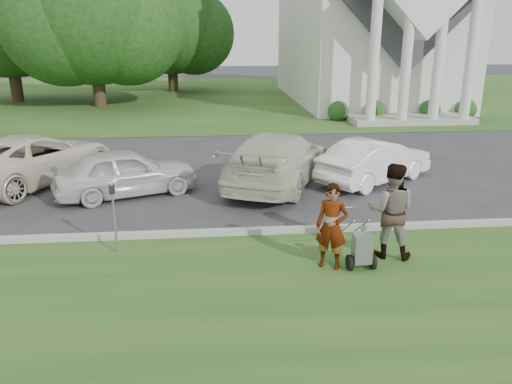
{
  "coord_description": "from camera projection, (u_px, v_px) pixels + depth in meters",
  "views": [
    {
      "loc": [
        -1.23,
        -10.0,
        4.43
      ],
      "look_at": [
        -0.3,
        0.0,
        1.2
      ],
      "focal_mm": 35.0,
      "sensor_mm": 36.0,
      "label": 1
    }
  ],
  "objects": [
    {
      "name": "person_right",
      "position": [
        391.0,
        211.0,
        10.04
      ],
      "size": [
        1.15,
        1.02,
        1.97
      ],
      "primitive_type": "imported",
      "rotation": [
        0.0,
        0.0,
        2.8
      ],
      "color": "#999999",
      "rests_on": "ground"
    },
    {
      "name": "tree_back",
      "position": [
        170.0,
        28.0,
        37.57
      ],
      "size": [
        9.61,
        7.6,
        8.89
      ],
      "color": "#332316",
      "rests_on": "ground"
    },
    {
      "name": "church",
      "position": [
        367.0,
        7.0,
        31.83
      ],
      "size": [
        9.19,
        19.0,
        24.1
      ],
      "color": "white",
      "rests_on": "ground"
    },
    {
      "name": "grass_strip",
      "position": [
        292.0,
        318.0,
        8.1
      ],
      "size": [
        80.0,
        7.0,
        0.01
      ],
      "primitive_type": "cube",
      "color": "#264A19",
      "rests_on": "ground"
    },
    {
      "name": "curb",
      "position": [
        267.0,
        231.0,
        11.44
      ],
      "size": [
        80.0,
        0.18,
        0.15
      ],
      "primitive_type": "cube",
      "color": "#9E9E93",
      "rests_on": "ground"
    },
    {
      "name": "church_lawn",
      "position": [
        226.0,
        95.0,
        36.54
      ],
      "size": [
        80.0,
        30.0,
        0.01
      ],
      "primitive_type": "cube",
      "color": "#264A19",
      "rests_on": "ground"
    },
    {
      "name": "ground",
      "position": [
        270.0,
        244.0,
        10.95
      ],
      "size": [
        120.0,
        120.0,
        0.0
      ],
      "primitive_type": "plane",
      "color": "#333335",
      "rests_on": "ground"
    },
    {
      "name": "car_d",
      "position": [
        375.0,
        161.0,
        15.26
      ],
      "size": [
        4.13,
        3.5,
        1.34
      ],
      "primitive_type": "imported",
      "rotation": [
        0.0,
        0.0,
        2.19
      ],
      "color": "white",
      "rests_on": "ground"
    },
    {
      "name": "tree_far",
      "position": [
        5.0,
        11.0,
        31.66
      ],
      "size": [
        11.64,
        9.2,
        10.73
      ],
      "color": "#332316",
      "rests_on": "ground"
    },
    {
      "name": "parking_meter_near",
      "position": [
        114.0,
        210.0,
        10.2
      ],
      "size": [
        0.11,
        0.1,
        1.52
      ],
      "color": "#95979D",
      "rests_on": "ground"
    },
    {
      "name": "car_a",
      "position": [
        34.0,
        158.0,
        15.28
      ],
      "size": [
        4.67,
        5.87,
        1.48
      ],
      "primitive_type": "imported",
      "rotation": [
        0.0,
        0.0,
        2.65
      ],
      "color": "beige",
      "rests_on": "ground"
    },
    {
      "name": "person_left",
      "position": [
        332.0,
        227.0,
        9.59
      ],
      "size": [
        0.73,
        0.63,
        1.7
      ],
      "primitive_type": "imported",
      "rotation": [
        0.0,
        0.0,
        -0.44
      ],
      "color": "#999999",
      "rests_on": "ground"
    },
    {
      "name": "tree_left",
      "position": [
        92.0,
        20.0,
        29.52
      ],
      "size": [
        10.63,
        8.4,
        9.71
      ],
      "color": "#332316",
      "rests_on": "ground"
    },
    {
      "name": "striping_cart",
      "position": [
        362.0,
        249.0,
        9.64
      ],
      "size": [
        0.55,
        1.08,
        0.99
      ],
      "rotation": [
        0.0,
        0.0,
        0.04
      ],
      "color": "black",
      "rests_on": "ground"
    },
    {
      "name": "car_c",
      "position": [
        278.0,
        159.0,
        15.02
      ],
      "size": [
        4.23,
        5.88,
        1.58
      ],
      "primitive_type": "imported",
      "rotation": [
        0.0,
        0.0,
        2.72
      ],
      "color": "beige",
      "rests_on": "ground"
    },
    {
      "name": "car_b",
      "position": [
        125.0,
        172.0,
        14.02
      ],
      "size": [
        4.26,
        2.9,
        1.35
      ],
      "primitive_type": "imported",
      "rotation": [
        0.0,
        0.0,
        1.94
      ],
      "color": "silver",
      "rests_on": "ground"
    }
  ]
}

